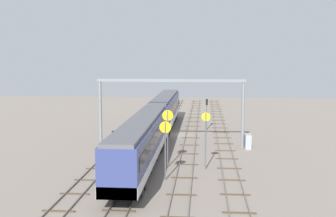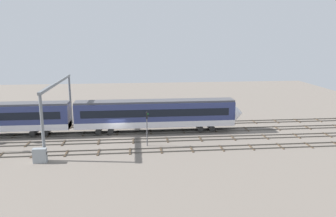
{
  "view_description": "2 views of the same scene",
  "coord_description": "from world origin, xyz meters",
  "px_view_note": "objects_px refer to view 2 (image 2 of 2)",
  "views": [
    {
      "loc": [
        -59.08,
        -3.79,
        10.92
      ],
      "look_at": [
        6.17,
        1.66,
        2.94
      ],
      "focal_mm": 45.69,
      "sensor_mm": 36.0,
      "label": 1
    },
    {
      "loc": [
        2.84,
        -47.05,
        14.61
      ],
      "look_at": [
        7.76,
        2.4,
        3.58
      ],
      "focal_mm": 35.57,
      "sensor_mm": 36.0,
      "label": 2
    }
  ],
  "objects_px": {
    "overhead_gantry": "(58,96)",
    "signal_light_trackside_departure": "(147,124)",
    "train": "(77,117)",
    "relay_cabinet": "(40,156)"
  },
  "relations": [
    {
      "from": "train",
      "to": "signal_light_trackside_departure",
      "type": "relative_size",
      "value": 10.84
    },
    {
      "from": "signal_light_trackside_departure",
      "to": "relay_cabinet",
      "type": "distance_m",
      "value": 13.75
    },
    {
      "from": "train",
      "to": "overhead_gantry",
      "type": "relative_size",
      "value": 2.81
    },
    {
      "from": "signal_light_trackside_departure",
      "to": "relay_cabinet",
      "type": "bearing_deg",
      "value": -159.13
    },
    {
      "from": "overhead_gantry",
      "to": "relay_cabinet",
      "type": "xyz_separation_m",
      "value": [
        -0.38,
        -9.28,
        -5.36
      ]
    },
    {
      "from": "overhead_gantry",
      "to": "signal_light_trackside_departure",
      "type": "bearing_deg",
      "value": -19.86
    },
    {
      "from": "overhead_gantry",
      "to": "signal_light_trackside_departure",
      "type": "xyz_separation_m",
      "value": [
        12.31,
        -4.45,
        -3.18
      ]
    },
    {
      "from": "overhead_gantry",
      "to": "relay_cabinet",
      "type": "relative_size",
      "value": 10.34
    },
    {
      "from": "overhead_gantry",
      "to": "signal_light_trackside_departure",
      "type": "distance_m",
      "value": 13.47
    },
    {
      "from": "train",
      "to": "relay_cabinet",
      "type": "distance_m",
      "value": 11.66
    }
  ]
}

